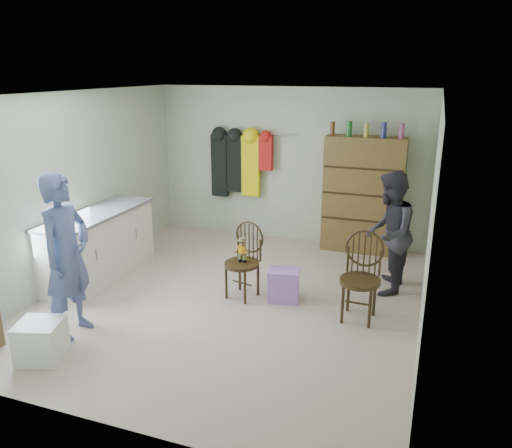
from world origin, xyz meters
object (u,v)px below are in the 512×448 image
at_px(chair_far, 361,273).
at_px(dresser, 363,195).
at_px(counter, 99,245).
at_px(chair_front, 244,256).

height_order(chair_far, dresser, dresser).
bearing_deg(counter, dresser, 35.69).
xyz_separation_m(chair_front, dresser, (1.13, 2.16, 0.37)).
xyz_separation_m(chair_far, dresser, (-0.33, 2.25, 0.36)).
distance_m(counter, chair_front, 2.07).
xyz_separation_m(counter, chair_front, (2.07, 0.14, 0.06)).
bearing_deg(chair_front, counter, -162.38).
bearing_deg(dresser, chair_far, -81.77).
distance_m(chair_far, dresser, 2.31).
xyz_separation_m(counter, dresser, (3.20, 2.30, 0.44)).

